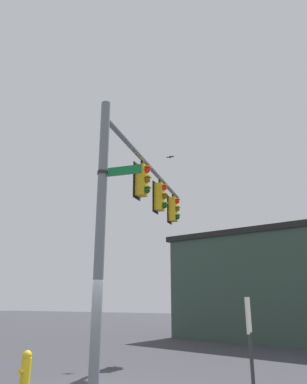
{
  "coord_description": "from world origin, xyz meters",
  "views": [
    {
      "loc": [
        7.08,
        4.16,
        2.13
      ],
      "look_at": [
        -4.17,
        -0.31,
        5.78
      ],
      "focal_mm": 32.65,
      "sensor_mm": 36.0,
      "label": 1
    }
  ],
  "objects_px": {
    "traffic_light_nearest_pole": "(142,180)",
    "fire_hydrant": "(26,368)",
    "traffic_light_mid_inner": "(160,197)",
    "street_name_sign": "(114,172)",
    "historical_marker": "(250,332)",
    "traffic_light_mid_outer": "(173,209)",
    "bird_flying": "(170,157)"
  },
  "relations": [
    {
      "from": "traffic_light_mid_inner",
      "to": "historical_marker",
      "type": "relative_size",
      "value": 0.62
    },
    {
      "from": "fire_hydrant",
      "to": "historical_marker",
      "type": "relative_size",
      "value": 0.39
    },
    {
      "from": "traffic_light_mid_outer",
      "to": "bird_flying",
      "type": "distance_m",
      "value": 3.03
    },
    {
      "from": "street_name_sign",
      "to": "historical_marker",
      "type": "height_order",
      "value": "street_name_sign"
    },
    {
      "from": "bird_flying",
      "to": "historical_marker",
      "type": "height_order",
      "value": "bird_flying"
    },
    {
      "from": "bird_flying",
      "to": "historical_marker",
      "type": "bearing_deg",
      "value": 31.36
    },
    {
      "from": "traffic_light_nearest_pole",
      "to": "fire_hydrant",
      "type": "height_order",
      "value": "traffic_light_nearest_pole"
    },
    {
      "from": "traffic_light_nearest_pole",
      "to": "bird_flying",
      "type": "xyz_separation_m",
      "value": [
        -5.02,
        -0.72,
        2.87
      ]
    },
    {
      "from": "traffic_light_mid_inner",
      "to": "historical_marker",
      "type": "height_order",
      "value": "traffic_light_mid_inner"
    },
    {
      "from": "traffic_light_mid_outer",
      "to": "traffic_light_nearest_pole",
      "type": "bearing_deg",
      "value": 4.24
    },
    {
      "from": "street_name_sign",
      "to": "bird_flying",
      "type": "height_order",
      "value": "bird_flying"
    },
    {
      "from": "traffic_light_nearest_pole",
      "to": "fire_hydrant",
      "type": "distance_m",
      "value": 6.2
    },
    {
      "from": "traffic_light_mid_inner",
      "to": "historical_marker",
      "type": "xyz_separation_m",
      "value": [
        3.62,
        3.44,
        -4.4
      ]
    },
    {
      "from": "traffic_light_mid_outer",
      "to": "bird_flying",
      "type": "bearing_deg",
      "value": -154.85
    },
    {
      "from": "traffic_light_mid_outer",
      "to": "traffic_light_mid_inner",
      "type": "bearing_deg",
      "value": 4.24
    },
    {
      "from": "historical_marker",
      "to": "street_name_sign",
      "type": "bearing_deg",
      "value": -65.21
    },
    {
      "from": "traffic_light_mid_inner",
      "to": "street_name_sign",
      "type": "height_order",
      "value": "traffic_light_mid_inner"
    },
    {
      "from": "traffic_light_mid_outer",
      "to": "historical_marker",
      "type": "height_order",
      "value": "traffic_light_mid_outer"
    },
    {
      "from": "traffic_light_mid_outer",
      "to": "street_name_sign",
      "type": "height_order",
      "value": "traffic_light_mid_outer"
    },
    {
      "from": "bird_flying",
      "to": "historical_marker",
      "type": "xyz_separation_m",
      "value": [
        6.57,
        4.0,
        -7.26
      ]
    },
    {
      "from": "street_name_sign",
      "to": "traffic_light_mid_outer",
      "type": "bearing_deg",
      "value": -173.56
    },
    {
      "from": "traffic_light_nearest_pole",
      "to": "historical_marker",
      "type": "distance_m",
      "value": 5.7
    },
    {
      "from": "street_name_sign",
      "to": "fire_hydrant",
      "type": "relative_size",
      "value": 1.41
    },
    {
      "from": "fire_hydrant",
      "to": "historical_marker",
      "type": "bearing_deg",
      "value": 95.82
    },
    {
      "from": "historical_marker",
      "to": "bird_flying",
      "type": "bearing_deg",
      "value": -148.64
    },
    {
      "from": "traffic_light_mid_outer",
      "to": "fire_hydrant",
      "type": "height_order",
      "value": "traffic_light_mid_outer"
    },
    {
      "from": "traffic_light_mid_inner",
      "to": "traffic_light_mid_outer",
      "type": "relative_size",
      "value": 1.0
    },
    {
      "from": "traffic_light_nearest_pole",
      "to": "street_name_sign",
      "type": "relative_size",
      "value": 1.13
    },
    {
      "from": "traffic_light_nearest_pole",
      "to": "traffic_light_mid_outer",
      "type": "height_order",
      "value": "same"
    },
    {
      "from": "historical_marker",
      "to": "fire_hydrant",
      "type": "bearing_deg",
      "value": -84.18
    },
    {
      "from": "traffic_light_mid_inner",
      "to": "street_name_sign",
      "type": "bearing_deg",
      "value": 7.36
    },
    {
      "from": "bird_flying",
      "to": "traffic_light_mid_outer",
      "type": "bearing_deg",
      "value": 25.15
    }
  ]
}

